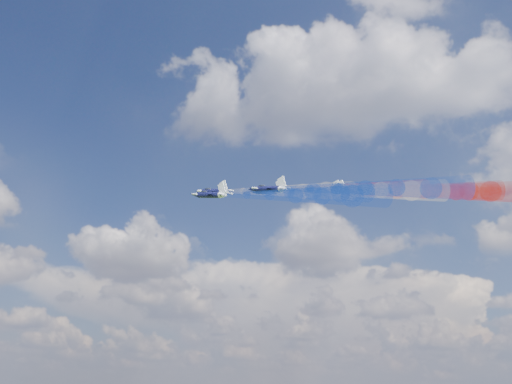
% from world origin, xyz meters
% --- Properties ---
extents(jet_lead, '(17.60, 16.52, 9.05)m').
position_xyz_m(jet_lead, '(4.21, -14.76, 140.57)').
color(jet_lead, black).
extents(trail_lead, '(40.78, 25.78, 15.80)m').
position_xyz_m(trail_lead, '(28.37, -27.85, 133.89)').
color(trail_lead, white).
extents(jet_inner_left, '(17.60, 16.52, 9.05)m').
position_xyz_m(jet_inner_left, '(9.72, -27.71, 135.68)').
color(jet_inner_left, black).
extents(trail_inner_left, '(40.78, 25.78, 15.80)m').
position_xyz_m(trail_inner_left, '(33.89, -40.80, 129.00)').
color(trail_inner_left, blue).
extents(jet_inner_right, '(17.60, 16.52, 9.05)m').
position_xyz_m(jet_inner_right, '(19.98, -12.07, 140.17)').
color(jet_inner_right, black).
extents(trail_inner_right, '(40.78, 25.78, 15.80)m').
position_xyz_m(trail_inner_right, '(44.14, -25.16, 133.50)').
color(trail_inner_right, red).
extents(jet_outer_left, '(17.60, 16.52, 9.05)m').
position_xyz_m(jet_outer_left, '(14.44, -40.78, 130.30)').
color(jet_outer_left, black).
extents(trail_outer_left, '(40.78, 25.78, 15.80)m').
position_xyz_m(trail_outer_left, '(38.61, -53.87, 123.63)').
color(trail_outer_left, blue).
extents(jet_center_third, '(17.60, 16.52, 9.05)m').
position_xyz_m(jet_center_third, '(24.02, -26.13, 134.87)').
color(jet_center_third, black).
extents(trail_center_third, '(40.78, 25.78, 15.80)m').
position_xyz_m(trail_center_third, '(48.18, -39.22, 128.20)').
color(trail_center_third, white).
extents(jet_outer_right, '(17.60, 16.52, 9.05)m').
position_xyz_m(jet_outer_right, '(35.26, -9.57, 138.97)').
color(jet_outer_right, black).
extents(trail_outer_right, '(40.78, 25.78, 15.80)m').
position_xyz_m(trail_outer_right, '(59.43, -22.66, 132.30)').
color(trail_outer_right, red).
extents(jet_rear_left, '(17.60, 16.52, 9.05)m').
position_xyz_m(jet_rear_left, '(28.20, -38.50, 130.99)').
color(jet_rear_left, black).
extents(trail_rear_left, '(40.78, 25.78, 15.80)m').
position_xyz_m(trail_rear_left, '(52.37, -51.58, 124.32)').
color(trail_rear_left, blue).
extents(jet_rear_right, '(17.60, 16.52, 9.05)m').
position_xyz_m(jet_rear_right, '(38.88, -23.42, 133.91)').
color(jet_rear_right, black).
extents(trail_rear_right, '(40.78, 25.78, 15.80)m').
position_xyz_m(trail_rear_right, '(63.04, -36.51, 127.24)').
color(trail_rear_right, red).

